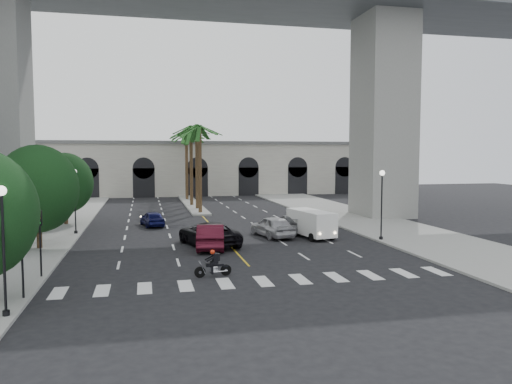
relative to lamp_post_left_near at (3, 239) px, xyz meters
name	(u,v)px	position (x,y,z in m)	size (l,w,h in m)	color
ground	(257,274)	(11.40, 5.00, -3.22)	(140.00, 140.00, 0.00)	black
sidewalk_left	(25,238)	(-3.60, 20.00, -3.15)	(8.00, 100.00, 0.15)	gray
sidewalk_right	(382,226)	(26.40, 20.00, -3.15)	(8.00, 100.00, 0.15)	gray
median	(192,204)	(11.40, 43.00, -3.12)	(2.00, 24.00, 0.20)	gray
pier_building	(182,168)	(11.40, 60.00, 1.04)	(71.00, 10.50, 8.50)	silver
bridge	(241,29)	(14.82, 27.00, 15.29)	(75.00, 13.00, 26.00)	gray
palm_a	(200,130)	(11.40, 33.00, 5.88)	(3.20, 3.20, 10.30)	#47331E
palm_b	(197,129)	(11.50, 37.00, 6.15)	(3.20, 3.20, 10.60)	#47331E
palm_c	(191,135)	(11.20, 41.00, 5.69)	(3.20, 3.20, 10.10)	#47331E
palm_d	(191,130)	(11.55, 45.00, 6.43)	(3.20, 3.20, 10.90)	#47331E
palm_e	(186,135)	(11.30, 49.00, 5.97)	(3.20, 3.20, 10.40)	#47331E
palm_f	(186,134)	(11.60, 53.00, 6.24)	(3.20, 3.20, 10.70)	#47331E
street_tree_mid	(38,189)	(-1.60, 15.00, 0.99)	(5.44, 5.44, 7.21)	#382616
street_tree_far	(65,183)	(-1.60, 27.00, 0.68)	(5.04, 5.04, 6.68)	#382616
lamp_post_left_near	(3,239)	(0.00, 0.00, 0.00)	(0.40, 0.40, 5.35)	black
lamp_post_left_far	(75,196)	(0.00, 21.00, 0.00)	(0.40, 0.40, 5.35)	black
lamp_post_right	(382,199)	(22.80, 13.00, 0.00)	(0.40, 0.40, 5.35)	black
traffic_signal_near	(22,246)	(0.10, 2.50, -0.71)	(0.25, 0.18, 3.65)	black
traffic_signal_far	(40,232)	(0.10, 6.50, -0.71)	(0.25, 0.18, 3.65)	black
motorcycle_rider	(214,264)	(9.06, 5.05, -2.56)	(2.03, 0.55, 1.47)	black
car_a	(272,226)	(15.32, 16.70, -2.38)	(1.99, 4.94, 1.68)	#ADACB0
car_b	(210,236)	(9.90, 13.01, -2.36)	(1.83, 5.23, 1.72)	#430D1A
car_c	(208,234)	(9.90, 14.09, -2.37)	(2.83, 6.14, 1.71)	black
car_d	(290,224)	(17.38, 18.63, -2.48)	(2.07, 5.09, 1.48)	slate
car_e	(152,219)	(6.13, 24.74, -2.53)	(1.63, 4.06, 1.38)	#0F124A
cargo_van	(311,223)	(18.23, 15.80, -2.04)	(2.72, 5.23, 2.12)	white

